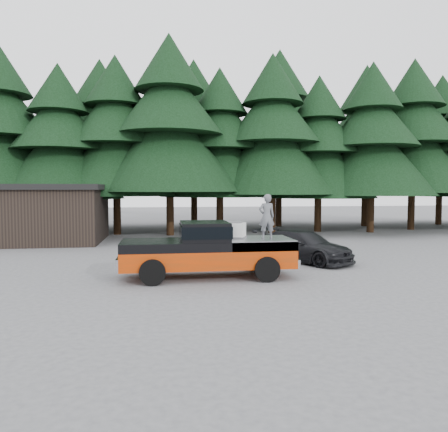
{
  "coord_description": "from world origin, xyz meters",
  "views": [
    {
      "loc": [
        -1.61,
        -14.31,
        3.04
      ],
      "look_at": [
        0.47,
        0.0,
        2.14
      ],
      "focal_mm": 35.0,
      "sensor_mm": 36.0,
      "label": 1
    }
  ],
  "objects": [
    {
      "name": "man_on_bed",
      "position": [
        1.96,
        0.15,
        2.1
      ],
      "size": [
        0.58,
        0.39,
        1.54
      ],
      "primitive_type": "imported",
      "rotation": [
        0.0,
        0.0,
        3.18
      ],
      "color": "#55575C",
      "rests_on": "pickup_truck"
    },
    {
      "name": "utility_building",
      "position": [
        -9.0,
        12.0,
        1.67
      ],
      "size": [
        8.4,
        6.4,
        3.3
      ],
      "color": "black",
      "rests_on": "ground"
    },
    {
      "name": "treeline",
      "position": [
        0.42,
        17.2,
        7.72
      ],
      "size": [
        60.15,
        16.05,
        17.5
      ],
      "color": "black",
      "rests_on": "ground"
    },
    {
      "name": "air_compressor",
      "position": [
        0.91,
        0.62,
        1.59
      ],
      "size": [
        0.92,
        0.85,
        0.51
      ],
      "primitive_type": "cube",
      "rotation": [
        0.0,
        0.0,
        -0.38
      ],
      "color": "silver",
      "rests_on": "pickup_truck"
    },
    {
      "name": "pickup_truck",
      "position": [
        -0.04,
        0.44,
        0.67
      ],
      "size": [
        6.0,
        2.04,
        1.33
      ],
      "primitive_type": null,
      "color": "#BF2C00",
      "rests_on": "ground"
    },
    {
      "name": "ground",
      "position": [
        0.0,
        0.0,
        0.0
      ],
      "size": [
        120.0,
        120.0,
        0.0
      ],
      "primitive_type": "plane",
      "color": "#4F4F52",
      "rests_on": "ground"
    },
    {
      "name": "truck_cab",
      "position": [
        -0.14,
        0.44,
        1.62
      ],
      "size": [
        1.66,
        1.9,
        0.59
      ],
      "primitive_type": "cube",
      "color": "black",
      "rests_on": "pickup_truck"
    },
    {
      "name": "parked_car",
      "position": [
        4.29,
        3.2,
        0.65
      ],
      "size": [
        4.0,
        4.71,
        1.3
      ],
      "primitive_type": "imported",
      "rotation": [
        0.0,
        0.0,
        0.59
      ],
      "color": "black",
      "rests_on": "ground"
    }
  ]
}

